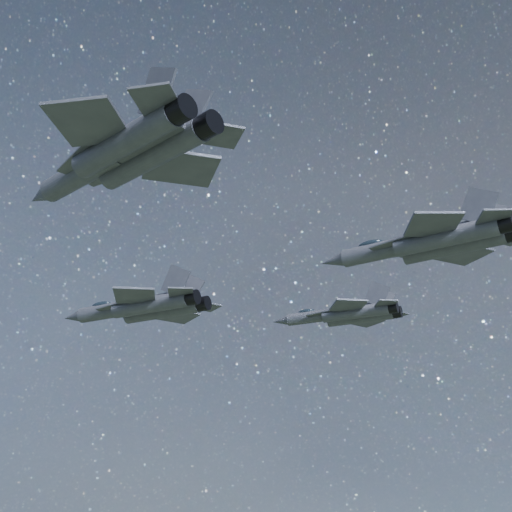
% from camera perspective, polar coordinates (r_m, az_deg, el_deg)
% --- Properties ---
extents(jet_lead, '(20.13, 14.22, 5.10)m').
position_cam_1_polar(jet_lead, '(81.89, -8.88, -4.05)').
color(jet_lead, '#3A3C48').
extents(jet_left, '(16.11, 11.47, 4.11)m').
position_cam_1_polar(jet_left, '(83.29, 7.31, -4.63)').
color(jet_left, '#3A3C48').
extents(jet_right, '(20.15, 13.46, 5.11)m').
position_cam_1_polar(jet_right, '(49.78, -10.47, 8.15)').
color(jet_right, '#3A3C48').
extents(jet_slot, '(17.87, 12.39, 4.49)m').
position_cam_1_polar(jet_slot, '(60.49, 13.96, 1.10)').
color(jet_slot, '#3A3C48').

